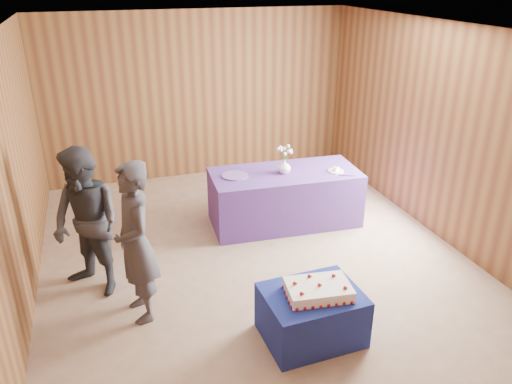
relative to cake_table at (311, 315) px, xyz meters
name	(u,v)px	position (x,y,z in m)	size (l,w,h in m)	color
ground	(255,259)	(-0.08, 1.50, -0.25)	(6.00, 6.00, 0.00)	tan
room_shell	(255,116)	(-0.08, 1.50, 1.55)	(5.04, 6.04, 2.72)	brown
cake_table	(311,315)	(0.00, 0.00, 0.00)	(0.90, 0.70, 0.50)	navy
serving_table	(285,197)	(0.62, 2.32, 0.12)	(2.00, 0.90, 0.75)	#583797
sheet_cake	(318,290)	(0.04, -0.04, 0.30)	(0.66, 0.49, 0.14)	white
vase	(284,166)	(0.59, 2.30, 0.59)	(0.18, 0.18, 0.18)	white
flower_spray	(285,150)	(0.59, 2.30, 0.83)	(0.22, 0.21, 0.17)	#2E6629
platter	(235,176)	(-0.07, 2.39, 0.51)	(0.35, 0.35, 0.02)	#7054A8
plate	(336,171)	(1.28, 2.13, 0.51)	(0.21, 0.21, 0.01)	silver
cake_slice	(336,169)	(1.28, 2.13, 0.54)	(0.08, 0.07, 0.08)	white
knife	(345,176)	(1.33, 1.95, 0.50)	(0.26, 0.02, 0.00)	silver
guest_left	(135,243)	(-1.50, 0.86, 0.58)	(0.61, 0.40, 1.66)	#393741
guest_right	(87,224)	(-1.94, 1.44, 0.57)	(0.80, 0.62, 1.65)	#31323A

